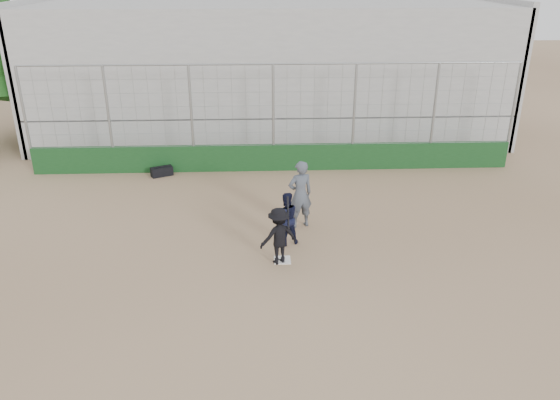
{
  "coord_description": "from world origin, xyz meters",
  "views": [
    {
      "loc": [
        -0.62,
        -12.67,
        7.23
      ],
      "look_at": [
        0.0,
        1.4,
        1.15
      ],
      "focal_mm": 35.0,
      "sensor_mm": 36.0,
      "label": 1
    }
  ],
  "objects_px": {
    "catcher_crouched": "(286,227)",
    "equipment_bag": "(162,171)",
    "batter_at_plate": "(279,236)",
    "umpire": "(300,198)"
  },
  "relations": [
    {
      "from": "catcher_crouched",
      "to": "equipment_bag",
      "type": "distance_m",
      "value": 7.11
    },
    {
      "from": "catcher_crouched",
      "to": "batter_at_plate",
      "type": "bearing_deg",
      "value": -103.69
    },
    {
      "from": "batter_at_plate",
      "to": "umpire",
      "type": "bearing_deg",
      "value": 71.36
    },
    {
      "from": "batter_at_plate",
      "to": "equipment_bag",
      "type": "height_order",
      "value": "batter_at_plate"
    },
    {
      "from": "catcher_crouched",
      "to": "equipment_bag",
      "type": "bearing_deg",
      "value": 127.42
    },
    {
      "from": "umpire",
      "to": "equipment_bag",
      "type": "distance_m",
      "value": 6.61
    },
    {
      "from": "batter_at_plate",
      "to": "umpire",
      "type": "height_order",
      "value": "umpire"
    },
    {
      "from": "batter_at_plate",
      "to": "equipment_bag",
      "type": "distance_m",
      "value": 7.8
    },
    {
      "from": "catcher_crouched",
      "to": "umpire",
      "type": "relative_size",
      "value": 0.58
    },
    {
      "from": "batter_at_plate",
      "to": "catcher_crouched",
      "type": "distance_m",
      "value": 1.04
    }
  ]
}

